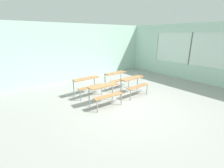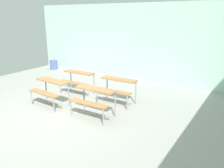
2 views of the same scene
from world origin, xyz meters
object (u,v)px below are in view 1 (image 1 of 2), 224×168
desk_bench_r0c0 (105,91)px  desk_bench_r0c1 (134,82)px  desk_bench_r1c1 (117,77)px  desk_bench_r1c0 (87,83)px

desk_bench_r0c0 → desk_bench_r0c1: bearing=5.6°
desk_bench_r0c1 → desk_bench_r1c1: same height
desk_bench_r0c0 → desk_bench_r0c1: same height
desk_bench_r1c0 → desk_bench_r1c1: size_ratio=1.00×
desk_bench_r0c0 → desk_bench_r0c1: (1.53, 0.07, 0.00)m
desk_bench_r0c1 → desk_bench_r0c0: bearing=-178.8°
desk_bench_r0c0 → desk_bench_r1c0: bearing=93.5°
desk_bench_r0c0 → desk_bench_r0c1: size_ratio=1.01×
desk_bench_r0c0 → desk_bench_r1c1: bearing=40.7°
desk_bench_r0c1 → desk_bench_r1c1: bearing=87.8°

